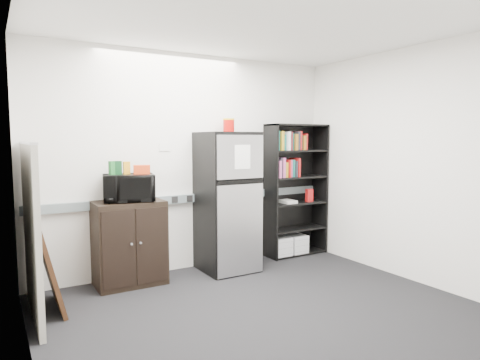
{
  "coord_description": "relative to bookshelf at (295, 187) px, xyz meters",
  "views": [
    {
      "loc": [
        -2.21,
        -3.21,
        1.65
      ],
      "look_at": [
        0.22,
        0.9,
        1.19
      ],
      "focal_mm": 32.0,
      "sensor_mm": 36.0,
      "label": 1
    }
  ],
  "objects": [
    {
      "name": "framed_poster",
      "position": [
        -3.28,
        -0.41,
        -0.51
      ],
      "size": [
        0.24,
        0.71,
        0.9
      ],
      "rotation": [
        0.0,
        -0.22,
        0.0
      ],
      "color": "#311E0D",
      "rests_on": "floor"
    },
    {
      "name": "cubicle_partition",
      "position": [
        -3.41,
        -0.49,
        -0.16
      ],
      "size": [
        0.06,
        1.3,
        1.62
      ],
      "color": "gray",
      "rests_on": "floor"
    },
    {
      "name": "microwave",
      "position": [
        -2.39,
        -0.08,
        0.13
      ],
      "size": [
        0.61,
        0.47,
        0.3
      ],
      "primitive_type": "imported",
      "rotation": [
        0.0,
        0.0,
        -0.2
      ],
      "color": "black",
      "rests_on": "cabinet"
    },
    {
      "name": "wall_right",
      "position": [
        0.49,
        -1.57,
        0.38
      ],
      "size": [
        0.02,
        3.5,
        2.7
      ],
      "primitive_type": "cube",
      "color": "white",
      "rests_on": "floor"
    },
    {
      "name": "wall_left",
      "position": [
        -3.51,
        -1.57,
        0.38
      ],
      "size": [
        0.02,
        3.5,
        2.7
      ],
      "primitive_type": "cube",
      "color": "white",
      "rests_on": "floor"
    },
    {
      "name": "floor",
      "position": [
        -1.51,
        -1.57,
        -0.97
      ],
      "size": [
        4.0,
        4.0,
        0.0
      ],
      "primitive_type": "plane",
      "color": "black",
      "rests_on": "ground"
    },
    {
      "name": "bookshelf",
      "position": [
        0.0,
        0.0,
        0.0
      ],
      "size": [
        0.9,
        0.34,
        1.85
      ],
      "color": "black",
      "rests_on": "floor"
    },
    {
      "name": "wall_note",
      "position": [
        -1.86,
        0.18,
        0.58
      ],
      "size": [
        0.14,
        0.0,
        0.1
      ],
      "primitive_type": "cube",
      "color": "white",
      "rests_on": "wall_back"
    },
    {
      "name": "ceiling",
      "position": [
        -1.51,
        -1.57,
        1.73
      ],
      "size": [
        4.0,
        3.5,
        0.02
      ],
      "primitive_type": "cube",
      "color": "white",
      "rests_on": "wall_back"
    },
    {
      "name": "wall_back",
      "position": [
        -1.51,
        0.18,
        0.38
      ],
      "size": [
        4.0,
        0.02,
        2.7
      ],
      "primitive_type": "cube",
      "color": "white",
      "rests_on": "floor"
    },
    {
      "name": "snack_box_a",
      "position": [
        -2.55,
        -0.05,
        0.36
      ],
      "size": [
        0.08,
        0.07,
        0.15
      ],
      "primitive_type": "cube",
      "rotation": [
        0.0,
        0.0,
        0.31
      ],
      "color": "#1B5F25",
      "rests_on": "microwave"
    },
    {
      "name": "coffee_can",
      "position": [
        -1.07,
        -0.02,
        0.86
      ],
      "size": [
        0.14,
        0.14,
        0.19
      ],
      "color": "#AB0C07",
      "rests_on": "refrigerator"
    },
    {
      "name": "cabinet",
      "position": [
        -2.39,
        -0.07,
        -0.5
      ],
      "size": [
        0.76,
        0.51,
        0.95
      ],
      "color": "black",
      "rests_on": "floor"
    },
    {
      "name": "snack_box_c",
      "position": [
        -2.39,
        -0.05,
        0.35
      ],
      "size": [
        0.07,
        0.05,
        0.14
      ],
      "primitive_type": "cube",
      "rotation": [
        0.0,
        0.0,
        -0.05
      ],
      "color": "orange",
      "rests_on": "microwave"
    },
    {
      "name": "electrical_raceway",
      "position": [
        -1.51,
        0.15,
        -0.07
      ],
      "size": [
        3.92,
        0.05,
        0.1
      ],
      "primitive_type": "cube",
      "color": "slate",
      "rests_on": "wall_back"
    },
    {
      "name": "snack_bag",
      "position": [
        -2.24,
        -0.1,
        0.33
      ],
      "size": [
        0.2,
        0.14,
        0.1
      ],
      "primitive_type": "cube",
      "rotation": [
        0.0,
        0.0,
        -0.26
      ],
      "color": "red",
      "rests_on": "microwave"
    },
    {
      "name": "snack_box_b",
      "position": [
        -2.48,
        -0.05,
        0.36
      ],
      "size": [
        0.08,
        0.06,
        0.15
      ],
      "primitive_type": "cube",
      "rotation": [
        0.0,
        0.0,
        -0.11
      ],
      "color": "#0C3818",
      "rests_on": "microwave"
    },
    {
      "name": "refrigerator",
      "position": [
        -1.17,
        -0.15,
        -0.11
      ],
      "size": [
        0.65,
        0.68,
        1.73
      ],
      "rotation": [
        0.0,
        0.0,
        -0.0
      ],
      "color": "black",
      "rests_on": "floor"
    }
  ]
}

